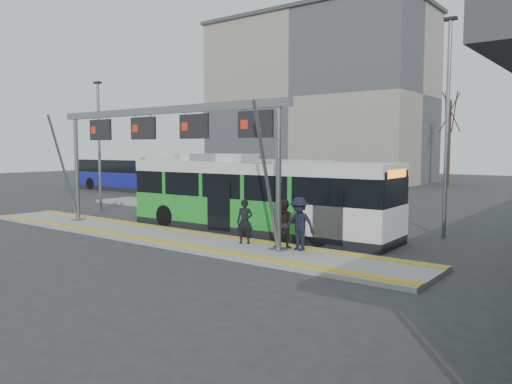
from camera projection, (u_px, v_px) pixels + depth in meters
ground at (164, 238)px, 20.36m from camera, size 120.00×120.00×0.00m
platform_main at (164, 236)px, 20.36m from camera, size 22.00×3.00×0.15m
platform_second at (220, 210)px, 29.11m from camera, size 20.00×3.00×0.15m
tactile_main at (164, 234)px, 20.35m from camera, size 22.00×2.65×0.02m
tactile_second at (233, 207)px, 30.01m from camera, size 20.00×0.35×0.02m
gantry at (161, 133)px, 20.40m from camera, size 13.00×1.68×5.20m
apartment_block at (318, 99)px, 56.51m from camera, size 24.50×12.50×18.40m
hero_bus at (256, 197)px, 21.62m from camera, size 12.50×3.03×3.42m
bg_bus_green at (243, 182)px, 32.43m from camera, size 11.82×2.61×2.95m
bg_bus_blue at (134, 173)px, 42.82m from camera, size 12.39×3.21×3.21m
passenger_a at (245, 222)px, 18.31m from camera, size 0.71×0.60×1.65m
passenger_b at (285, 224)px, 17.43m from camera, size 1.05×0.98×1.72m
passenger_c at (299, 224)px, 17.12m from camera, size 1.20×0.71×1.84m
tree_left at (370, 118)px, 48.28m from camera, size 1.40×1.40×8.64m
tree_mid at (450, 113)px, 46.76m from camera, size 1.40×1.40×9.24m
tree_far at (251, 120)px, 55.93m from camera, size 1.40×1.40×9.05m
lamp_west at (99, 143)px, 29.03m from camera, size 0.50×0.25×7.49m
lamp_east at (447, 124)px, 19.92m from camera, size 0.50×0.25×8.79m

